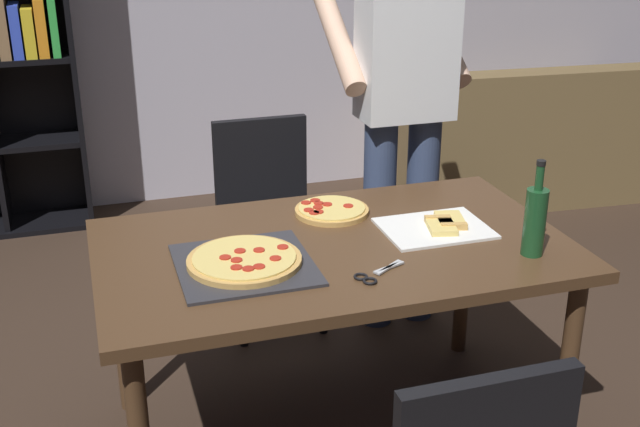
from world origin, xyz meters
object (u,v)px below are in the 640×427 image
wine_bottle (535,220)px  chair_far_side (267,209)px  pepperoni_pizza_on_tray (244,262)px  person_serving_pizza (403,105)px  second_pizza_plain (331,210)px  couch (518,148)px  kitchen_scissors (374,275)px  dining_table (333,265)px

wine_bottle → chair_far_side: bearing=115.7°
chair_far_side → pepperoni_pizza_on_tray: chair_far_side is taller
person_serving_pizza → second_pizza_plain: size_ratio=6.57×
couch → kitchen_scissors: (-1.85, -2.25, 0.45)m
couch → person_serving_pizza: (-1.35, -1.26, 0.70)m
dining_table → second_pizza_plain: bearing=73.4°
second_pizza_plain → chair_far_side: bearing=96.3°
couch → wine_bottle: (-1.31, -2.25, 0.57)m
wine_bottle → dining_table: bearing=155.7°
couch → wine_bottle: 2.67m
pepperoni_pizza_on_tray → kitchen_scissors: size_ratio=2.14×
dining_table → wine_bottle: size_ratio=4.89×
wine_bottle → kitchen_scissors: (-0.54, 0.00, -0.11)m
chair_far_side → kitchen_scissors: chair_far_side is taller
dining_table → person_serving_pizza: person_serving_pizza is taller
wine_bottle → kitchen_scissors: size_ratio=1.62×
dining_table → second_pizza_plain: (0.08, 0.26, 0.09)m
kitchen_scissors → pepperoni_pizza_on_tray: bearing=152.7°
dining_table → pepperoni_pizza_on_tray: pepperoni_pizza_on_tray is taller
person_serving_pizza → chair_far_side: bearing=157.8°
dining_table → couch: (1.90, 1.99, -0.37)m
wine_bottle → second_pizza_plain: 0.73m
person_serving_pizza → wine_bottle: 0.99m
dining_table → pepperoni_pizza_on_tray: (-0.32, -0.08, 0.09)m
chair_far_side → wine_bottle: bearing=-64.3°
chair_far_side → second_pizza_plain: 0.73m
chair_far_side → wine_bottle: (0.58, -1.20, 0.36)m
pepperoni_pizza_on_tray → dining_table: bearing=13.5°
dining_table → chair_far_side: size_ratio=1.72×
dining_table → wine_bottle: bearing=-24.3°
second_pizza_plain → pepperoni_pizza_on_tray: bearing=-139.7°
chair_far_side → kitchen_scissors: 1.23m
couch → second_pizza_plain: 2.55m
second_pizza_plain → couch: bearing=43.6°
chair_far_side → second_pizza_plain: (0.08, -0.69, 0.25)m
kitchen_scissors → second_pizza_plain: bearing=86.2°
dining_table → couch: 2.77m
couch → wine_bottle: size_ratio=5.56×
chair_far_side → second_pizza_plain: bearing=-83.7°
dining_table → pepperoni_pizza_on_tray: 0.34m
pepperoni_pizza_on_tray → second_pizza_plain: pepperoni_pizza_on_tray is taller
couch → kitchen_scissors: couch is taller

